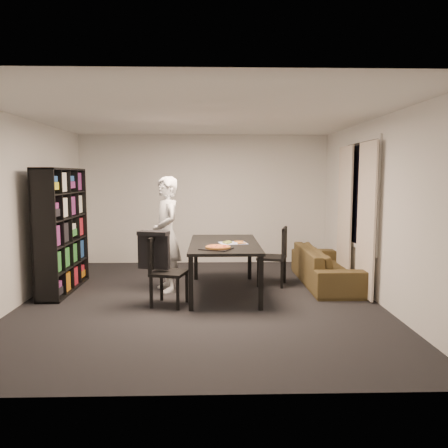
{
  "coord_description": "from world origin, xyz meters",
  "views": [
    {
      "loc": [
        0.17,
        -6.15,
        1.79
      ],
      "look_at": [
        0.35,
        0.48,
        1.05
      ],
      "focal_mm": 35.0,
      "sensor_mm": 36.0,
      "label": 1
    }
  ],
  "objects_px": {
    "dining_table": "(224,247)",
    "person": "(166,234)",
    "chair_left": "(163,266)",
    "chair_right": "(277,252)",
    "sofa": "(327,266)",
    "bookshelf": "(62,230)",
    "baking_tray": "(216,249)",
    "pepperoni_pizza": "(218,247)"
  },
  "relations": [
    {
      "from": "chair_right",
      "to": "pepperoni_pizza",
      "type": "relative_size",
      "value": 2.73
    },
    {
      "from": "chair_left",
      "to": "bookshelf",
      "type": "bearing_deg",
      "value": 78.68
    },
    {
      "from": "dining_table",
      "to": "person",
      "type": "relative_size",
      "value": 1.05
    },
    {
      "from": "dining_table",
      "to": "person",
      "type": "height_order",
      "value": "person"
    },
    {
      "from": "chair_left",
      "to": "person",
      "type": "height_order",
      "value": "person"
    },
    {
      "from": "bookshelf",
      "to": "sofa",
      "type": "bearing_deg",
      "value": 3.9
    },
    {
      "from": "dining_table",
      "to": "chair_right",
      "type": "height_order",
      "value": "chair_right"
    },
    {
      "from": "chair_right",
      "to": "baking_tray",
      "type": "relative_size",
      "value": 2.39
    },
    {
      "from": "baking_tray",
      "to": "sofa",
      "type": "relative_size",
      "value": 0.2
    },
    {
      "from": "bookshelf",
      "to": "person",
      "type": "xyz_separation_m",
      "value": [
        1.61,
        -0.06,
        -0.06
      ]
    },
    {
      "from": "pepperoni_pizza",
      "to": "bookshelf",
      "type": "bearing_deg",
      "value": 162.31
    },
    {
      "from": "dining_table",
      "to": "chair_right",
      "type": "relative_size",
      "value": 1.94
    },
    {
      "from": "chair_right",
      "to": "bookshelf",
      "type": "bearing_deg",
      "value": -70.47
    },
    {
      "from": "bookshelf",
      "to": "pepperoni_pizza",
      "type": "xyz_separation_m",
      "value": [
        2.4,
        -0.77,
        -0.15
      ]
    },
    {
      "from": "pepperoni_pizza",
      "to": "sofa",
      "type": "xyz_separation_m",
      "value": [
        1.81,
        1.05,
        -0.5
      ]
    },
    {
      "from": "bookshelf",
      "to": "chair_right",
      "type": "bearing_deg",
      "value": 3.89
    },
    {
      "from": "chair_right",
      "to": "baking_tray",
      "type": "distance_m",
      "value": 1.44
    },
    {
      "from": "person",
      "to": "baking_tray",
      "type": "bearing_deg",
      "value": 24.2
    },
    {
      "from": "sofa",
      "to": "dining_table",
      "type": "bearing_deg",
      "value": 106.44
    },
    {
      "from": "chair_right",
      "to": "person",
      "type": "relative_size",
      "value": 0.54
    },
    {
      "from": "chair_left",
      "to": "baking_tray",
      "type": "relative_size",
      "value": 2.38
    },
    {
      "from": "bookshelf",
      "to": "dining_table",
      "type": "relative_size",
      "value": 1.02
    },
    {
      "from": "dining_table",
      "to": "sofa",
      "type": "bearing_deg",
      "value": 16.44
    },
    {
      "from": "bookshelf",
      "to": "pepperoni_pizza",
      "type": "bearing_deg",
      "value": -17.69
    },
    {
      "from": "chair_left",
      "to": "pepperoni_pizza",
      "type": "relative_size",
      "value": 2.73
    },
    {
      "from": "chair_left",
      "to": "chair_right",
      "type": "height_order",
      "value": "chair_right"
    },
    {
      "from": "chair_right",
      "to": "baking_tray",
      "type": "height_order",
      "value": "chair_right"
    },
    {
      "from": "dining_table",
      "to": "chair_left",
      "type": "relative_size",
      "value": 1.95
    },
    {
      "from": "chair_right",
      "to": "sofa",
      "type": "relative_size",
      "value": 0.47
    },
    {
      "from": "bookshelf",
      "to": "person",
      "type": "height_order",
      "value": "bookshelf"
    },
    {
      "from": "chair_left",
      "to": "sofa",
      "type": "bearing_deg",
      "value": -51.92
    },
    {
      "from": "chair_left",
      "to": "chair_right",
      "type": "relative_size",
      "value": 1.0
    },
    {
      "from": "dining_table",
      "to": "person",
      "type": "xyz_separation_m",
      "value": [
        -0.89,
        0.16,
        0.18
      ]
    },
    {
      "from": "chair_left",
      "to": "person",
      "type": "bearing_deg",
      "value": 16.88
    },
    {
      "from": "sofa",
      "to": "bookshelf",
      "type": "bearing_deg",
      "value": 93.9
    },
    {
      "from": "bookshelf",
      "to": "chair_left",
      "type": "xyz_separation_m",
      "value": [
        1.64,
        -0.81,
        -0.41
      ]
    },
    {
      "from": "baking_tray",
      "to": "person",
      "type": "bearing_deg",
      "value": 136.88
    },
    {
      "from": "dining_table",
      "to": "baking_tray",
      "type": "height_order",
      "value": "baking_tray"
    },
    {
      "from": "chair_left",
      "to": "sofa",
      "type": "distance_m",
      "value": 2.81
    },
    {
      "from": "dining_table",
      "to": "person",
      "type": "bearing_deg",
      "value": 169.74
    },
    {
      "from": "baking_tray",
      "to": "chair_right",
      "type": "bearing_deg",
      "value": 44.9
    },
    {
      "from": "chair_left",
      "to": "baking_tray",
      "type": "height_order",
      "value": "chair_left"
    }
  ]
}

